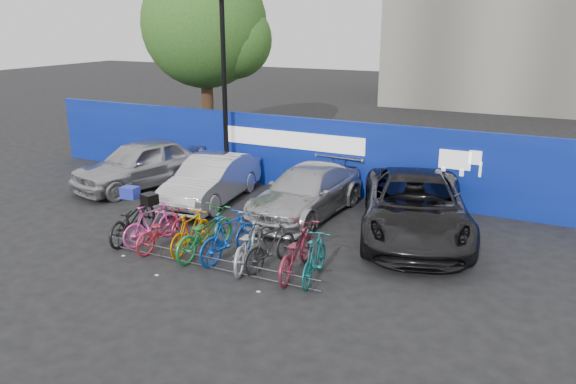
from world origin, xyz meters
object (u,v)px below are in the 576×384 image
Objects in this scene: bike_0 at (132,219)px; bike_1 at (151,224)px; bike_7 at (270,245)px; bike_9 at (315,258)px; bike_2 at (162,230)px; bike_6 at (247,242)px; bike_8 at (295,251)px; car_2 at (307,192)px; bike_rack at (207,262)px; car_1 at (212,180)px; car_3 at (415,206)px; bike_3 at (191,232)px; bike_5 at (229,237)px; bike_4 at (205,233)px; lamppost at (224,88)px; car_0 at (141,164)px; tree at (210,28)px.

bike_1 is (0.61, -0.00, -0.03)m from bike_0.
bike_7 reaches higher than bike_9.
bike_6 is at bearing -172.09° from bike_2.
bike_8 is (0.64, -0.05, 0.01)m from bike_7.
car_2 is 2.64× the size of bike_7.
bike_rack is 2.05m from bike_8.
bike_6 is at bearing -53.00° from car_1.
car_3 is 3.42× the size of bike_3.
bike_rack is at bearing 85.53° from bike_5.
lamppost is at bearing -59.27° from bike_4.
car_0 reaches higher than car_3.
bike_3 is 3.32m from bike_9.
bike_8 reaches higher than bike_1.
tree is 4.37× the size of bike_2.
tree is at bearing 143.47° from car_2.
car_1 is (-2.60, 4.16, 0.55)m from bike_rack.
bike_5 reaches higher than bike_8.
bike_2 reaches higher than bike_rack.
lamppost reaches higher than bike_6.
bike_8 is (5.11, -5.37, -2.72)m from lamppost.
bike_4 is (-4.18, -3.44, -0.24)m from car_3.
bike_5 is (1.09, -0.02, 0.07)m from bike_3.
bike_7 is (8.04, -9.98, -4.53)m from tree.
bike_1 is 1.62m from bike_4.
bike_0 is (-6.41, -3.41, -0.24)m from car_3.
bike_8 is (1.91, 0.63, 0.39)m from bike_rack.
bike_6 is at bearing -146.97° from car_3.
bike_0 is (-3.22, -3.67, -0.13)m from car_2.
car_2 is 2.23× the size of bike_4.
bike_8 is at bearing -168.67° from bike_5.
bike_8 reaches higher than bike_3.
car_1 is 2.51× the size of bike_1.
lamppost is 2.92× the size of bike_0.
lamppost is 3.60× the size of bike_9.
bike_rack is at bearing 25.36° from bike_6.
bike_3 is (-0.90, 0.67, 0.34)m from bike_rack.
car_3 is 6.73m from bike_1.
car_1 is 0.75× the size of car_3.
bike_1 is at bearing -11.96° from bike_2.
car_0 is 8.50m from bike_8.
bike_1 is (3.55, -3.84, -0.28)m from car_0.
bike_8 reaches higher than bike_7.
bike_rack is 3.13× the size of bike_2.
bike_1 reaches higher than bike_9.
car_3 reaches higher than bike_4.
bike_rack is at bearing 156.88° from bike_0.
bike_8 is at bearing -49.10° from tree.
lamppost is 1.07× the size of car_3.
bike_rack is 1.30× the size of car_1.
bike_1 is (-5.79, -3.41, -0.28)m from car_3.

